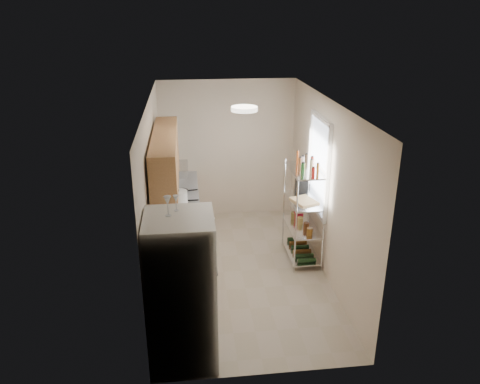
# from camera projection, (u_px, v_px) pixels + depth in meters

# --- Properties ---
(room) EXTENTS (2.52, 4.42, 2.62)m
(room) POSITION_uv_depth(u_px,v_px,m) (241.00, 192.00, 6.72)
(room) COLOR #B5A692
(room) RESTS_ON ground
(counter_run) EXTENTS (0.63, 3.51, 0.90)m
(counter_run) POSITION_uv_depth(u_px,v_px,m) (180.00, 235.00, 7.34)
(counter_run) COLOR #B8824E
(counter_run) RESTS_ON ground
(upper_cabinets) EXTENTS (0.33, 2.20, 0.72)m
(upper_cabinets) POSITION_uv_depth(u_px,v_px,m) (166.00, 159.00, 6.51)
(upper_cabinets) COLOR #B8824E
(upper_cabinets) RESTS_ON room
(range_hood) EXTENTS (0.50, 0.60, 0.12)m
(range_hood) POSITION_uv_depth(u_px,v_px,m) (172.00, 169.00, 7.41)
(range_hood) COLOR #B7BABC
(range_hood) RESTS_ON room
(window) EXTENTS (0.06, 1.00, 1.46)m
(window) POSITION_uv_depth(u_px,v_px,m) (319.00, 165.00, 7.09)
(window) COLOR white
(window) RESTS_ON room
(bakers_rack) EXTENTS (0.45, 0.90, 1.73)m
(bakers_rack) POSITION_uv_depth(u_px,v_px,m) (304.00, 194.00, 7.17)
(bakers_rack) COLOR silver
(bakers_rack) RESTS_ON ground
(ceiling_dome) EXTENTS (0.34, 0.34, 0.05)m
(ceiling_dome) POSITION_uv_depth(u_px,v_px,m) (244.00, 109.00, 5.98)
(ceiling_dome) COLOR white
(ceiling_dome) RESTS_ON room
(refrigerator) EXTENTS (0.73, 0.73, 1.77)m
(refrigerator) POSITION_uv_depth(u_px,v_px,m) (182.00, 291.00, 5.11)
(refrigerator) COLOR silver
(refrigerator) RESTS_ON ground
(wine_glass_a) EXTENTS (0.06, 0.06, 0.17)m
(wine_glass_a) POSITION_uv_depth(u_px,v_px,m) (176.00, 203.00, 4.91)
(wine_glass_a) COLOR silver
(wine_glass_a) RESTS_ON refrigerator
(wine_glass_b) EXTENTS (0.08, 0.08, 0.22)m
(wine_glass_b) POSITION_uv_depth(u_px,v_px,m) (168.00, 206.00, 4.78)
(wine_glass_b) COLOR silver
(wine_glass_b) RESTS_ON refrigerator
(rice_cooker) EXTENTS (0.28, 0.28, 0.23)m
(rice_cooker) POSITION_uv_depth(u_px,v_px,m) (179.00, 198.00, 7.28)
(rice_cooker) COLOR white
(rice_cooker) RESTS_ON counter_run
(frying_pan_large) EXTENTS (0.28, 0.28, 0.05)m
(frying_pan_large) POSITION_uv_depth(u_px,v_px,m) (179.00, 201.00, 7.41)
(frying_pan_large) COLOR black
(frying_pan_large) RESTS_ON counter_run
(frying_pan_small) EXTENTS (0.26, 0.26, 0.05)m
(frying_pan_small) POSITION_uv_depth(u_px,v_px,m) (181.00, 191.00, 7.79)
(frying_pan_small) COLOR black
(frying_pan_small) RESTS_ON counter_run
(cutting_board) EXTENTS (0.42, 0.47, 0.03)m
(cutting_board) POSITION_uv_depth(u_px,v_px,m) (304.00, 201.00, 7.15)
(cutting_board) COLOR tan
(cutting_board) RESTS_ON bakers_rack
(espresso_machine) EXTENTS (0.19, 0.27, 0.30)m
(espresso_machine) POSITION_uv_depth(u_px,v_px,m) (301.00, 183.00, 7.47)
(espresso_machine) COLOR black
(espresso_machine) RESTS_ON bakers_rack
(storage_bag) EXTENTS (0.13, 0.16, 0.15)m
(storage_bag) POSITION_uv_depth(u_px,v_px,m) (299.00, 216.00, 7.56)
(storage_bag) COLOR maroon
(storage_bag) RESTS_ON bakers_rack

